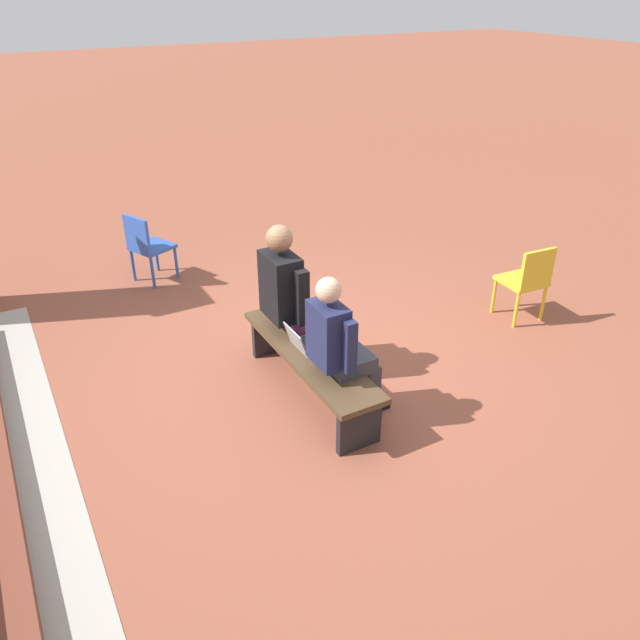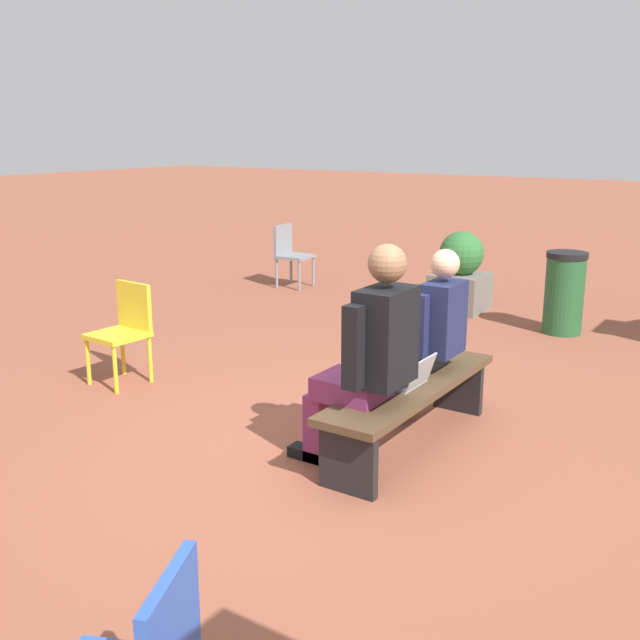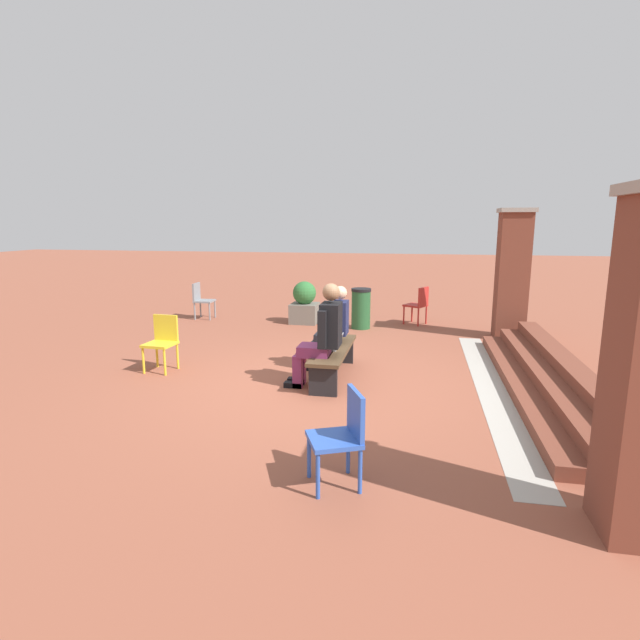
{
  "view_description": "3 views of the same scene",
  "coord_description": "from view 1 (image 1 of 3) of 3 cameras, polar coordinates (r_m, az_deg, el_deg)",
  "views": [
    {
      "loc": [
        -4.37,
        2.31,
        3.26
      ],
      "look_at": [
        -0.9,
        0.39,
        1.05
      ],
      "focal_mm": 35.0,
      "sensor_mm": 36.0,
      "label": 1
    },
    {
      "loc": [
        3.85,
        2.31,
        2.08
      ],
      "look_at": [
        -0.01,
        -0.26,
        0.9
      ],
      "focal_mm": 42.0,
      "sensor_mm": 36.0,
      "label": 2
    },
    {
      "loc": [
        6.5,
        1.37,
        2.23
      ],
      "look_at": [
        -0.38,
        0.02,
        0.85
      ],
      "focal_mm": 28.0,
      "sensor_mm": 36.0,
      "label": 3
    }
  ],
  "objects": [
    {
      "name": "person_student",
      "position": [
        4.91,
        1.79,
        -2.23
      ],
      "size": [
        0.52,
        0.65,
        1.3
      ],
      "color": "#383842",
      "rests_on": "ground"
    },
    {
      "name": "bench",
      "position": [
        5.35,
        -0.93,
        -3.72
      ],
      "size": [
        1.8,
        0.44,
        0.45
      ],
      "color": "#4C3823",
      "rests_on": "ground"
    },
    {
      "name": "concrete_strip",
      "position": [
        5.13,
        -23.71,
        -13.2
      ],
      "size": [
        5.95,
        0.4,
        0.01
      ],
      "primitive_type": "cube",
      "color": "#A8A399",
      "rests_on": "ground"
    },
    {
      "name": "person_adult",
      "position": [
        5.52,
        -2.49,
        2.2
      ],
      "size": [
        0.6,
        0.76,
        1.44
      ],
      "color": "#7F2D5B",
      "rests_on": "ground"
    },
    {
      "name": "laptop",
      "position": [
        5.31,
        -1.39,
        -2.1
      ],
      "size": [
        0.32,
        0.29,
        0.21
      ],
      "color": "#9EA0A5",
      "rests_on": "bench"
    },
    {
      "name": "ground_plane",
      "position": [
        5.92,
        -0.93,
        -4.23
      ],
      "size": [
        60.0,
        60.0,
        0.0
      ],
      "primitive_type": "plane",
      "color": "brown"
    },
    {
      "name": "plastic_chair_far_left",
      "position": [
        7.62,
        -15.59,
        6.7
      ],
      "size": [
        0.55,
        0.55,
        0.84
      ],
      "color": "#2D56B7",
      "rests_on": "ground"
    },
    {
      "name": "plastic_chair_far_right",
      "position": [
        6.83,
        18.44,
        3.61
      ],
      "size": [
        0.45,
        0.45,
        0.84
      ],
      "color": "gold",
      "rests_on": "ground"
    }
  ]
}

